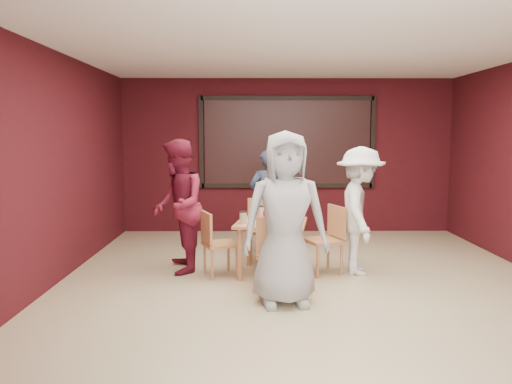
{
  "coord_description": "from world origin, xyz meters",
  "views": [
    {
      "loc": [
        -0.64,
        -5.64,
        1.8
      ],
      "look_at": [
        -0.59,
        0.64,
        1.07
      ],
      "focal_mm": 35.0,
      "sensor_mm": 36.0,
      "label": 1
    }
  ],
  "objects_px": {
    "diner_front": "(285,219)",
    "diner_back": "(268,201)",
    "chair_back": "(263,225)",
    "chair_left": "(215,240)",
    "dining_table": "(271,227)",
    "diner_right": "(360,211)",
    "chair_right": "(329,235)",
    "chair_front": "(277,251)",
    "diner_left": "(178,206)"
  },
  "relations": [
    {
      "from": "diner_front",
      "to": "chair_right",
      "type": "bearing_deg",
      "value": 54.64
    },
    {
      "from": "chair_front",
      "to": "chair_left",
      "type": "relative_size",
      "value": 1.09
    },
    {
      "from": "chair_left",
      "to": "diner_back",
      "type": "distance_m",
      "value": 1.52
    },
    {
      "from": "diner_left",
      "to": "dining_table",
      "type": "bearing_deg",
      "value": 74.78
    },
    {
      "from": "diner_right",
      "to": "chair_back",
      "type": "bearing_deg",
      "value": 65.85
    },
    {
      "from": "diner_back",
      "to": "diner_left",
      "type": "relative_size",
      "value": 0.9
    },
    {
      "from": "chair_front",
      "to": "chair_back",
      "type": "xyz_separation_m",
      "value": [
        -0.13,
        1.63,
        -0.02
      ]
    },
    {
      "from": "diner_back",
      "to": "diner_right",
      "type": "xyz_separation_m",
      "value": [
        1.15,
        -1.18,
        0.03
      ]
    },
    {
      "from": "diner_front",
      "to": "diner_right",
      "type": "xyz_separation_m",
      "value": [
        1.04,
        1.17,
        -0.1
      ]
    },
    {
      "from": "chair_right",
      "to": "diner_back",
      "type": "relative_size",
      "value": 0.56
    },
    {
      "from": "chair_back",
      "to": "chair_left",
      "type": "height_order",
      "value": "chair_back"
    },
    {
      "from": "chair_left",
      "to": "diner_front",
      "type": "distance_m",
      "value": 1.39
    },
    {
      "from": "dining_table",
      "to": "diner_front",
      "type": "height_order",
      "value": "diner_front"
    },
    {
      "from": "chair_left",
      "to": "diner_right",
      "type": "relative_size",
      "value": 0.51
    },
    {
      "from": "chair_left",
      "to": "diner_back",
      "type": "xyz_separation_m",
      "value": [
        0.7,
        1.31,
        0.32
      ]
    },
    {
      "from": "chair_back",
      "to": "chair_right",
      "type": "xyz_separation_m",
      "value": [
        0.84,
        -0.73,
        0.0
      ]
    },
    {
      "from": "diner_back",
      "to": "diner_left",
      "type": "distance_m",
      "value": 1.62
    },
    {
      "from": "dining_table",
      "to": "chair_front",
      "type": "relative_size",
      "value": 1.1
    },
    {
      "from": "chair_front",
      "to": "chair_right",
      "type": "bearing_deg",
      "value": 51.65
    },
    {
      "from": "dining_table",
      "to": "diner_back",
      "type": "distance_m",
      "value": 1.23
    },
    {
      "from": "dining_table",
      "to": "chair_left",
      "type": "bearing_deg",
      "value": -172.05
    },
    {
      "from": "dining_table",
      "to": "chair_back",
      "type": "bearing_deg",
      "value": 97.11
    },
    {
      "from": "chair_right",
      "to": "diner_right",
      "type": "xyz_separation_m",
      "value": [
        0.4,
        -0.01,
        0.32
      ]
    },
    {
      "from": "diner_right",
      "to": "diner_back",
      "type": "bearing_deg",
      "value": 51.08
    },
    {
      "from": "diner_front",
      "to": "diner_back",
      "type": "height_order",
      "value": "diner_front"
    },
    {
      "from": "dining_table",
      "to": "diner_back",
      "type": "relative_size",
      "value": 0.63
    },
    {
      "from": "dining_table",
      "to": "diner_right",
      "type": "height_order",
      "value": "diner_right"
    },
    {
      "from": "chair_right",
      "to": "diner_left",
      "type": "distance_m",
      "value": 1.99
    },
    {
      "from": "chair_left",
      "to": "chair_back",
      "type": "bearing_deg",
      "value": 54.8
    },
    {
      "from": "dining_table",
      "to": "diner_front",
      "type": "relative_size",
      "value": 0.54
    },
    {
      "from": "diner_left",
      "to": "chair_left",
      "type": "bearing_deg",
      "value": 55.97
    },
    {
      "from": "chair_right",
      "to": "diner_front",
      "type": "xyz_separation_m",
      "value": [
        -0.64,
        -1.18,
        0.42
      ]
    },
    {
      "from": "chair_front",
      "to": "chair_left",
      "type": "bearing_deg",
      "value": 134.82
    },
    {
      "from": "dining_table",
      "to": "chair_left",
      "type": "height_order",
      "value": "dining_table"
    },
    {
      "from": "diner_left",
      "to": "chair_front",
      "type": "bearing_deg",
      "value": 42.62
    },
    {
      "from": "chair_right",
      "to": "chair_back",
      "type": "bearing_deg",
      "value": 138.97
    },
    {
      "from": "dining_table",
      "to": "chair_right",
      "type": "height_order",
      "value": "chair_right"
    },
    {
      "from": "chair_right",
      "to": "diner_front",
      "type": "bearing_deg",
      "value": -118.59
    },
    {
      "from": "diner_back",
      "to": "diner_left",
      "type": "height_order",
      "value": "diner_left"
    },
    {
      "from": "chair_front",
      "to": "chair_back",
      "type": "height_order",
      "value": "chair_front"
    },
    {
      "from": "chair_back",
      "to": "diner_right",
      "type": "relative_size",
      "value": 0.53
    },
    {
      "from": "chair_back",
      "to": "diner_back",
      "type": "relative_size",
      "value": 0.55
    },
    {
      "from": "chair_front",
      "to": "diner_left",
      "type": "xyz_separation_m",
      "value": [
        -1.24,
        0.98,
        0.36
      ]
    },
    {
      "from": "chair_right",
      "to": "chair_left",
      "type": "bearing_deg",
      "value": -174.29
    },
    {
      "from": "chair_back",
      "to": "diner_back",
      "type": "xyz_separation_m",
      "value": [
        0.09,
        0.44,
        0.29
      ]
    },
    {
      "from": "dining_table",
      "to": "diner_right",
      "type": "bearing_deg",
      "value": 1.79
    },
    {
      "from": "diner_left",
      "to": "diner_right",
      "type": "distance_m",
      "value": 2.35
    },
    {
      "from": "diner_right",
      "to": "chair_right",
      "type": "bearing_deg",
      "value": 95.29
    },
    {
      "from": "diner_right",
      "to": "chair_left",
      "type": "bearing_deg",
      "value": 100.93
    },
    {
      "from": "diner_front",
      "to": "diner_back",
      "type": "relative_size",
      "value": 1.17
    }
  ]
}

